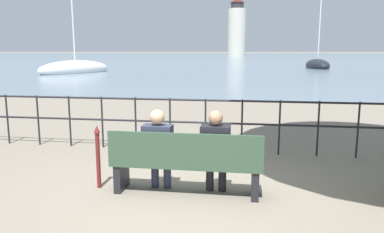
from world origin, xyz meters
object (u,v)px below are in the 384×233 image
at_px(sailboat_1, 317,65).
at_px(harbor_lighthouse, 237,30).
at_px(closed_umbrella, 98,153).
at_px(seated_person_right, 216,149).
at_px(park_bench, 186,164).
at_px(seated_person_left, 158,147).
at_px(sailboat_3, 75,69).

height_order(sailboat_1, harbor_lighthouse, harbor_lighthouse).
height_order(closed_umbrella, harbor_lighthouse, harbor_lighthouse).
bearing_deg(harbor_lighthouse, seated_person_right, -87.97).
bearing_deg(park_bench, seated_person_left, 168.34).
xyz_separation_m(seated_person_right, sailboat_3, (-14.92, 26.49, -0.30)).
xyz_separation_m(closed_umbrella, harbor_lighthouse, (-2.51, 118.37, 8.00)).
bearing_deg(seated_person_right, seated_person_left, -179.98).
height_order(park_bench, sailboat_1, sailboat_1).
distance_m(park_bench, sailboat_3, 30.28).
bearing_deg(closed_umbrella, sailboat_1, 76.22).
xyz_separation_m(sailboat_1, harbor_lighthouse, (-12.02, 79.56, 8.19)).
xyz_separation_m(sailboat_1, sailboat_3, (-22.75, -12.31, 0.03)).
bearing_deg(park_bench, seated_person_right, 11.69).
xyz_separation_m(park_bench, closed_umbrella, (-1.29, 0.07, 0.07)).
relative_size(seated_person_left, harbor_lighthouse, 0.06).
xyz_separation_m(seated_person_left, sailboat_3, (-14.12, 26.49, -0.30)).
bearing_deg(sailboat_3, seated_person_left, -38.01).
bearing_deg(sailboat_3, seated_person_right, -36.68).
relative_size(sailboat_3, harbor_lighthouse, 0.54).
bearing_deg(harbor_lighthouse, seated_person_left, -88.36).
height_order(park_bench, seated_person_left, seated_person_left).
height_order(seated_person_right, sailboat_3, sailboat_3).
distance_m(park_bench, seated_person_right, 0.46).
relative_size(sailboat_1, sailboat_3, 0.80).
relative_size(seated_person_right, closed_umbrella, 1.28).
bearing_deg(sailboat_1, harbor_lighthouse, 92.08).
relative_size(closed_umbrella, sailboat_3, 0.09).
xyz_separation_m(park_bench, harbor_lighthouse, (-3.80, 118.45, 8.07)).
xyz_separation_m(park_bench, seated_person_right, (0.40, 0.08, 0.21)).
bearing_deg(harbor_lighthouse, sailboat_1, -81.41).
bearing_deg(sailboat_1, sailboat_3, -158.09).
bearing_deg(sailboat_3, sailboat_1, 52.35).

